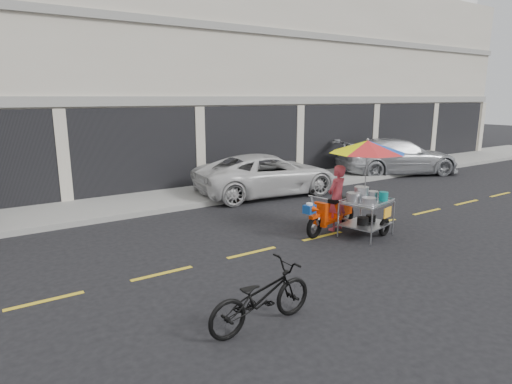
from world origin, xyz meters
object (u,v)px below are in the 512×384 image
near_bicycle (261,297)px  food_vendor_rig (356,174)px  white_pickup (267,174)px  silver_pickup (397,156)px

near_bicycle → food_vendor_rig: bearing=-64.4°
white_pickup → silver_pickup: silver_pickup is taller
silver_pickup → near_bicycle: (-11.78, -7.12, -0.29)m
food_vendor_rig → silver_pickup: bearing=18.9°
silver_pickup → white_pickup: bearing=112.3°
near_bicycle → food_vendor_rig: food_vendor_rig is taller
white_pickup → near_bicycle: bearing=150.7°
white_pickup → silver_pickup: 6.83m
silver_pickup → food_vendor_rig: (-7.49, -4.76, 0.70)m
silver_pickup → food_vendor_rig: size_ratio=2.00×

